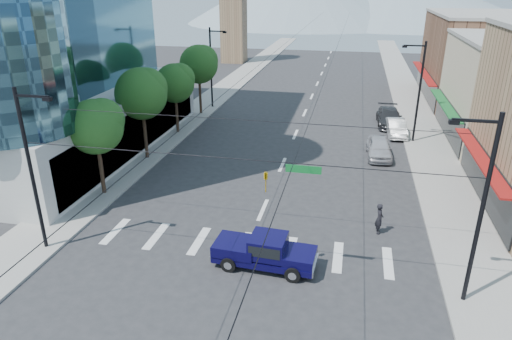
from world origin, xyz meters
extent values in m
plane|color=#28282B|center=(0.00, 0.00, 0.00)|extent=(160.00, 160.00, 0.00)
cube|color=gray|center=(-12.00, 40.00, 0.07)|extent=(4.00, 120.00, 0.15)
cube|color=gray|center=(12.00, 40.00, 0.07)|extent=(4.00, 120.00, 0.15)
cube|color=brown|center=(20.00, 40.00, 5.00)|extent=(12.00, 18.00, 10.00)
cube|color=#8C6B4C|center=(-16.50, 62.00, 9.00)|extent=(4.00, 4.00, 18.00)
cylinder|color=black|center=(-11.20, 6.00, 2.27)|extent=(0.28, 0.28, 4.55)
sphere|color=#194818|center=(-11.20, 6.00, 4.88)|extent=(3.64, 3.64, 3.64)
sphere|color=#194818|center=(-10.80, 6.30, 5.28)|extent=(2.86, 2.86, 2.86)
cylinder|color=black|center=(-11.20, 13.00, 2.55)|extent=(0.28, 0.28, 5.11)
sphere|color=#194818|center=(-11.20, 13.00, 5.47)|extent=(4.09, 4.09, 4.09)
sphere|color=#194818|center=(-10.80, 13.30, 5.88)|extent=(3.21, 3.21, 3.21)
cylinder|color=black|center=(-11.20, 20.00, 2.27)|extent=(0.28, 0.28, 4.55)
sphere|color=#194818|center=(-11.20, 20.00, 4.88)|extent=(3.64, 3.64, 3.64)
sphere|color=#194818|center=(-10.80, 20.30, 5.28)|extent=(2.86, 2.86, 2.86)
cylinder|color=black|center=(-11.20, 27.00, 2.55)|extent=(0.28, 0.28, 5.11)
sphere|color=#194818|center=(-11.20, 27.00, 5.47)|extent=(4.09, 4.09, 4.09)
sphere|color=#194818|center=(-10.80, 27.30, 5.88)|extent=(3.21, 3.21, 3.21)
cylinder|color=black|center=(-10.80, -1.00, 4.50)|extent=(0.20, 0.20, 9.00)
cylinder|color=black|center=(10.80, -1.00, 4.50)|extent=(0.20, 0.20, 9.00)
cylinder|color=black|center=(0.00, -1.00, 6.20)|extent=(21.60, 0.04, 0.04)
imported|color=gold|center=(1.50, -1.00, 5.15)|extent=(0.16, 0.20, 1.00)
cube|color=#0C6626|center=(3.20, -1.00, 5.95)|extent=(1.60, 0.06, 0.35)
cylinder|color=black|center=(-10.80, 30.00, 4.50)|extent=(0.20, 0.20, 9.00)
cube|color=black|center=(-9.90, 30.00, 8.60)|extent=(1.80, 0.12, 0.12)
cube|color=black|center=(-9.10, 30.00, 8.50)|extent=(0.40, 0.25, 0.18)
cylinder|color=black|center=(10.80, 22.00, 4.50)|extent=(0.20, 0.20, 9.00)
cube|color=black|center=(9.90, 22.00, 8.60)|extent=(1.80, 0.12, 0.12)
cube|color=black|center=(9.10, 22.00, 8.50)|extent=(0.40, 0.25, 0.18)
cube|color=#0A0738|center=(1.31, -0.15, 0.52)|extent=(5.30, 2.19, 0.33)
cube|color=#0A0738|center=(3.15, -0.26, 0.90)|extent=(1.61, 1.88, 0.52)
cube|color=#0A0738|center=(1.50, -0.16, 1.28)|extent=(1.89, 1.85, 1.04)
cube|color=black|center=(1.50, -0.16, 1.37)|extent=(1.71, 1.87, 0.57)
cube|color=#0A0738|center=(-0.20, -0.07, 0.95)|extent=(2.28, 2.01, 0.61)
cube|color=silver|center=(3.91, -0.30, 0.52)|extent=(0.22, 1.80, 0.33)
cube|color=silver|center=(-1.29, -0.01, 0.52)|extent=(0.22, 1.80, 0.28)
cylinder|color=black|center=(2.91, -1.15, 0.40)|extent=(0.81, 0.33, 0.79)
cylinder|color=black|center=(3.01, 0.65, 0.40)|extent=(0.81, 0.33, 0.79)
cylinder|color=black|center=(-0.39, -0.96, 0.40)|extent=(0.81, 0.33, 0.79)
cylinder|color=black|center=(-0.29, 0.84, 0.40)|extent=(0.81, 0.33, 0.79)
imported|color=black|center=(7.17, 4.60, 0.94)|extent=(0.50, 0.72, 1.88)
imported|color=silver|center=(7.60, 17.46, 0.82)|extent=(2.16, 4.92, 1.65)
imported|color=silver|center=(9.40, 23.76, 0.76)|extent=(1.94, 4.74, 1.53)
imported|color=#2B2B2E|center=(8.92, 27.07, 0.84)|extent=(2.54, 5.86, 1.68)
camera|label=1|loc=(5.06, -19.71, 13.68)|focal=32.00mm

